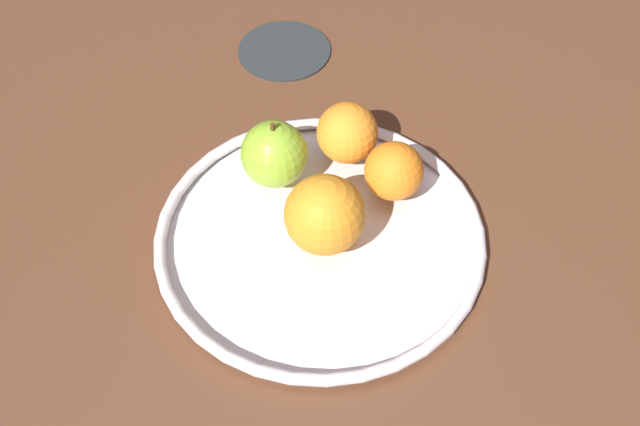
{
  "coord_description": "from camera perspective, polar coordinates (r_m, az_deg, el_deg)",
  "views": [
    {
      "loc": [
        20.45,
        44.56,
        64.79
      ],
      "look_at": [
        0.0,
        0.0,
        4.8
      ],
      "focal_mm": 45.2,
      "sensor_mm": 36.0,
      "label": 1
    }
  ],
  "objects": [
    {
      "name": "orange_front_left",
      "position": [
        0.81,
        5.25,
        2.98
      ],
      "size": [
        6.07,
        6.07,
        6.07
      ],
      "primitive_type": "sphere",
      "color": "orange",
      "rests_on": "fruit_bowl"
    },
    {
      "name": "ambient_coaster",
      "position": [
        1.02,
        -2.54,
        11.49
      ],
      "size": [
        11.53,
        11.53,
        0.6
      ],
      "primitive_type": "cylinder",
      "color": "#282F30",
      "rests_on": "ground_plane"
    },
    {
      "name": "ground_plane",
      "position": [
        0.83,
        -0.0,
        -2.98
      ],
      "size": [
        167.86,
        167.86,
        4.0
      ],
      "primitive_type": "cube",
      "color": "brown"
    },
    {
      "name": "orange_back_right",
      "position": [
        0.76,
        0.04,
        -0.24
      ],
      "size": [
        7.86,
        7.86,
        7.86
      ],
      "primitive_type": "sphere",
      "color": "orange",
      "rests_on": "fruit_bowl"
    },
    {
      "name": "apple",
      "position": [
        0.82,
        -3.26,
        4.19
      ],
      "size": [
        6.95,
        6.95,
        7.75
      ],
      "color": "#8BBE30",
      "rests_on": "fruit_bowl"
    },
    {
      "name": "orange_front_right",
      "position": [
        0.84,
        1.95,
        5.7
      ],
      "size": [
        6.51,
        6.51,
        6.51
      ],
      "primitive_type": "sphere",
      "color": "orange",
      "rests_on": "fruit_bowl"
    },
    {
      "name": "fruit_bowl",
      "position": [
        0.81,
        -0.0,
        -1.75
      ],
      "size": [
        33.09,
        33.09,
        1.8
      ],
      "color": "silver",
      "rests_on": "ground_plane"
    }
  ]
}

